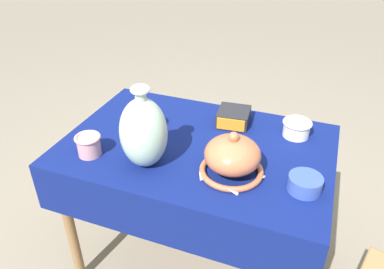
{
  "coord_description": "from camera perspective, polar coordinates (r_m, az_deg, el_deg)",
  "views": [
    {
      "loc": [
        0.42,
        -1.17,
        1.52
      ],
      "look_at": [
        0.02,
        -0.12,
        0.8
      ],
      "focal_mm": 35.0,
      "sensor_mm": 36.0,
      "label": 1
    }
  ],
  "objects": [
    {
      "name": "ground_plane",
      "position": [
        1.96,
        0.64,
        -18.27
      ],
      "size": [
        14.0,
        14.0,
        0.0
      ],
      "primitive_type": "plane",
      "color": "gray"
    },
    {
      "name": "display_table",
      "position": [
        1.53,
        0.58,
        -4.02
      ],
      "size": [
        1.06,
        0.71,
        0.68
      ],
      "color": "olive",
      "rests_on": "ground_plane"
    },
    {
      "name": "vase_tall_bulbous",
      "position": [
        1.32,
        -7.39,
        0.33
      ],
      "size": [
        0.17,
        0.17,
        0.31
      ],
      "color": "#A8CCB7",
      "rests_on": "display_table"
    },
    {
      "name": "vase_dome_bell",
      "position": [
        1.31,
        6.15,
        -3.52
      ],
      "size": [
        0.24,
        0.24,
        0.17
      ],
      "color": "#BC6642",
      "rests_on": "display_table"
    },
    {
      "name": "mosaic_tile_box",
      "position": [
        1.63,
        6.34,
        2.69
      ],
      "size": [
        0.15,
        0.15,
        0.06
      ],
      "rotation": [
        0.0,
        0.0,
        0.1
      ],
      "color": "#232328",
      "rests_on": "display_table"
    },
    {
      "name": "cup_wide_ochre",
      "position": [
        1.6,
        -6.58,
        2.17
      ],
      "size": [
        0.1,
        0.1,
        0.07
      ],
      "color": "gold",
      "rests_on": "display_table"
    },
    {
      "name": "cup_wide_ivory",
      "position": [
        1.59,
        15.66,
        0.98
      ],
      "size": [
        0.12,
        0.12,
        0.07
      ],
      "color": "white",
      "rests_on": "display_table"
    },
    {
      "name": "pot_squat_cobalt",
      "position": [
        1.31,
        16.83,
        -7.17
      ],
      "size": [
        0.11,
        0.11,
        0.05
      ],
      "primitive_type": "cylinder",
      "color": "#3851A8",
      "rests_on": "display_table"
    },
    {
      "name": "cup_wide_rose",
      "position": [
        1.47,
        -15.47,
        -1.49
      ],
      "size": [
        0.1,
        0.1,
        0.08
      ],
      "color": "#D19399",
      "rests_on": "display_table"
    }
  ]
}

